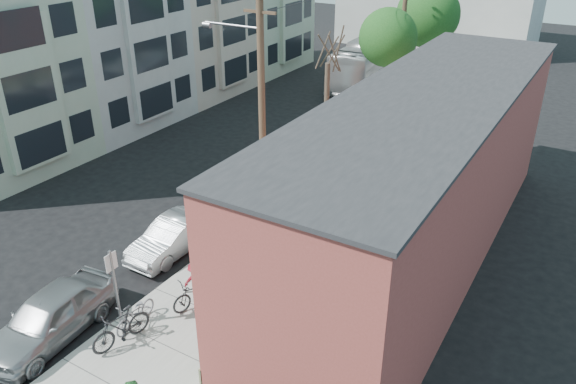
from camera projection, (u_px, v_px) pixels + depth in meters
The scene contains 25 objects.
ground at pixel (153, 250), 22.33m from camera, with size 120.00×120.00×0.00m, color black.
sidewalk at pixel (364, 171), 28.78m from camera, with size 4.50×58.00×0.15m, color #ACA99F.
cafe_building at pixel (421, 179), 20.55m from camera, with size 6.60×20.20×6.61m.
apartment_row at pixel (159, 39), 36.40m from camera, with size 6.30×32.00×9.00m.
sign_post at pixel (114, 281), 17.40m from camera, with size 0.07×0.45×2.80m.
parking_meter_near at pixel (213, 232), 21.67m from camera, with size 0.14×0.14×1.24m.
parking_meter_far at pixel (316, 157), 28.13m from camera, with size 0.14×0.14×1.24m.
utility_pole_near at pixel (260, 99), 22.13m from camera, with size 3.57×0.28×10.00m.
utility_pole_far at pixel (402, 33), 34.07m from camera, with size 1.80×0.28×10.00m.
tree_bare at pixel (326, 122), 26.85m from camera, with size 0.24×0.24×5.68m.
tree_leafy_mid at pixel (388, 38), 31.25m from camera, with size 3.26×3.26×7.16m.
tree_leafy_far at pixel (428, 15), 36.38m from camera, with size 4.12×4.12×7.81m.
patio_chair_a at pixel (232, 339), 16.90m from camera, with size 0.50×0.50×0.88m, color #113D26, non-canonical shape.
patio_chair_b at pixel (215, 353), 16.34m from camera, with size 0.50×0.50×0.88m, color #113D26, non-canonical shape.
patron_grey at pixel (290, 258), 20.04m from camera, with size 0.63×0.41×1.72m, color slate.
cyclist at pixel (198, 283), 18.70m from camera, with size 1.10×0.63×1.70m, color maroon.
cyclist_bike at pixel (199, 291), 18.84m from camera, with size 0.72×2.07×1.09m, color black.
parked_bike_a at pixel (121, 327), 17.11m from camera, with size 0.57×2.00×1.20m, color black.
parked_bike_b at pixel (135, 313), 17.91m from camera, with size 0.61×1.76×0.93m, color slate.
car_0 at pixel (50, 317), 17.49m from camera, with size 1.88×4.67×1.59m, color #919498.
car_1 at pixel (174, 236), 21.97m from camera, with size 1.46×4.20×1.38m, color #B7BBBF.
car_2 at pixel (249, 176), 26.50m from camera, with size 2.31×5.68×1.65m, color black.
car_3 at pixel (319, 135), 31.18m from camera, with size 2.77×6.02×1.67m, color #B7B8BF.
car_4 at pixel (370, 104), 36.72m from camera, with size 1.42×4.08×1.34m, color #A9ACB1.
bus at pixel (375, 60), 42.93m from camera, with size 2.88×12.30×3.43m, color silver.
Camera 1 is at (14.27, -13.42, 12.22)m, focal length 35.00 mm.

